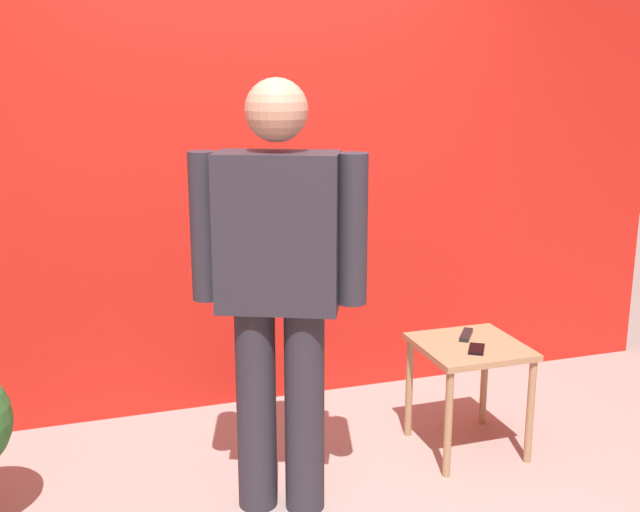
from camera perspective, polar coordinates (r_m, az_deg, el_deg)
The scene contains 5 objects.
back_wall_red at distance 4.15m, azimuth -4.22°, elevation 6.87°, with size 4.89×0.12×2.66m, color red.
standing_person at distance 3.06m, azimuth -3.10°, elevation -1.78°, with size 0.69×0.41×1.80m.
side_table at distance 3.78m, azimuth 11.07°, elevation -7.70°, with size 0.49×0.49×0.55m.
cell_phone at distance 3.67m, azimuth 11.59°, elevation -6.81°, with size 0.07×0.14×0.01m, color black.
tv_remote at distance 3.84m, azimuth 10.84°, elevation -5.79°, with size 0.04×0.17×0.02m, color black.
Camera 1 is at (-0.97, -2.59, 1.82)m, focal length 42.94 mm.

